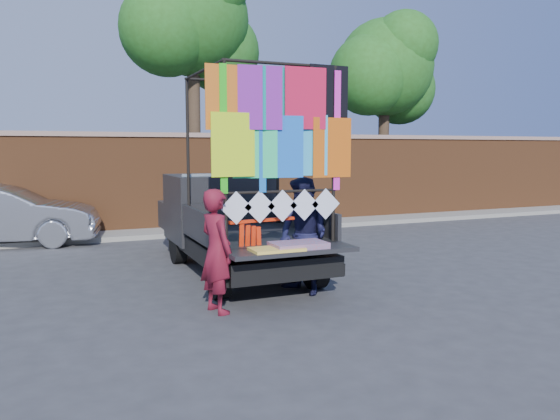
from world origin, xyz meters
name	(u,v)px	position (x,y,z in m)	size (l,w,h in m)	color
ground	(266,294)	(0.00, 0.00, 0.00)	(90.00, 90.00, 0.00)	#38383A
brick_wall	(170,181)	(0.00, 7.00, 1.33)	(30.00, 0.45, 2.61)	brown
curb	(176,232)	(0.00, 6.30, 0.06)	(30.00, 1.20, 0.12)	gray
tree_mid	(194,24)	(1.02, 8.12, 5.70)	(4.20, 3.30, 7.73)	#38281C
tree_right	(387,71)	(7.52, 8.12, 4.75)	(4.20, 3.30, 6.62)	#38281C
pickup_truck	(227,221)	(0.05, 2.14, 0.85)	(2.13, 5.35, 3.37)	black
sedan	(0,215)	(-4.00, 6.18, 0.69)	(1.47, 4.20, 1.38)	#A2A3A9
woman	(217,251)	(-0.94, -0.59, 0.83)	(0.61, 0.40, 1.66)	maroon
man	(304,236)	(0.54, -0.19, 0.88)	(0.86, 0.67, 1.77)	#161637
streamer_bundle	(255,235)	(-0.32, -0.40, 0.98)	(1.03, 0.19, 0.71)	red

